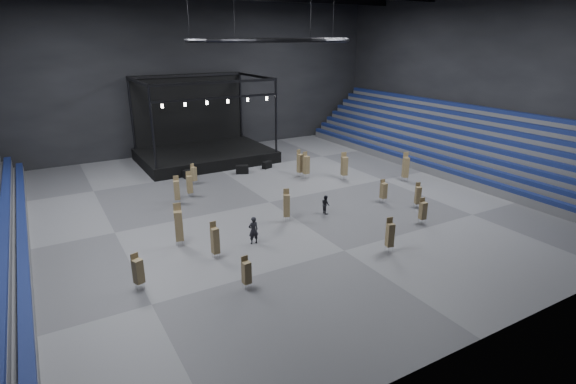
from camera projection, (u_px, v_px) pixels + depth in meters
floor at (270, 202)px, 37.94m from camera, size 50.00×50.00×0.00m
wall_back at (184, 75)px, 52.17m from camera, size 50.00×0.20×18.00m
wall_front at (513, 150)px, 17.81m from camera, size 50.00×0.20×18.00m
wall_right at (480, 80)px, 46.80m from camera, size 0.20×42.00×18.00m
bleachers_right at (458, 150)px, 48.21m from camera, size 7.20×40.00×6.40m
stage at (203, 147)px, 50.75m from camera, size 14.00×10.00×9.20m
truss_ring at (267, 40)px, 33.68m from camera, size 12.30×12.30×5.15m
flight_case_left at (189, 174)px, 44.43m from camera, size 1.32×0.86×0.81m
flight_case_mid at (242, 169)px, 45.77m from camera, size 1.42×1.07×0.85m
flight_case_right at (267, 165)px, 47.65m from camera, size 1.20×0.90×0.72m
chair_stack_0 at (189, 184)px, 38.87m from camera, size 0.46×0.46×2.27m
chair_stack_1 at (390, 234)px, 28.91m from camera, size 0.53×0.53×2.32m
chair_stack_2 at (423, 210)px, 33.32m from camera, size 0.51×0.51×1.99m
chair_stack_3 at (384, 190)px, 37.58m from camera, size 0.48×0.48×2.00m
chair_stack_4 at (406, 167)px, 42.93m from camera, size 0.67×0.67×2.85m
chair_stack_5 at (194, 174)px, 42.25m from camera, size 0.55×0.55×1.99m
chair_stack_6 at (418, 195)px, 36.42m from camera, size 0.54×0.54×2.12m
chair_stack_7 at (215, 240)px, 27.98m from camera, size 0.47×0.47×2.46m
chair_stack_8 at (344, 166)px, 43.51m from camera, size 0.67×0.67×2.70m
chair_stack_9 at (138, 271)px, 24.56m from camera, size 0.62×0.62×2.14m
chair_stack_10 at (177, 190)px, 37.20m from camera, size 0.58×0.58×2.40m
chair_stack_11 at (287, 205)px, 33.68m from camera, size 0.62×0.62×2.54m
chair_stack_12 at (246, 272)px, 24.62m from camera, size 0.46×0.46×1.95m
chair_stack_13 at (306, 165)px, 44.09m from camera, size 0.57×0.57×2.62m
chair_stack_14 at (179, 225)px, 29.56m from camera, size 0.63×0.63×2.99m
chair_stack_15 at (300, 163)px, 44.63m from camera, size 0.57×0.57×2.70m
man_center at (253, 230)px, 30.07m from camera, size 0.71×0.47×1.94m
crew_member at (326, 204)px, 35.34m from camera, size 0.66×0.80×1.50m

